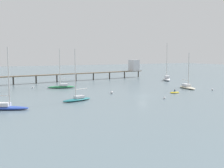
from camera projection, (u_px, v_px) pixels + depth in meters
The scene contains 12 objects.
ground_plane at pixel (142, 96), 72.90m from camera, with size 400.00×400.00×0.00m, color slate.
pier at pixel (109, 69), 122.81m from camera, with size 67.24×12.28×7.92m.
sailboat_green at pixel (62, 86), 89.14m from camera, with size 8.90×4.27×12.19m.
sailboat_cream at pixel (187, 86), 88.23m from camera, with size 4.60×8.97×10.89m.
sailboat_blue at pixel (7, 106), 54.69m from camera, with size 8.25×6.17×11.85m.
sailboat_white at pixel (167, 78), 115.01m from camera, with size 7.09×9.60×14.86m.
sailboat_teal at pixel (77, 98), 64.65m from camera, with size 7.81×3.98×11.69m.
dinghy_yellow at pixel (175, 92), 77.87m from camera, with size 3.01×1.44×1.14m.
mooring_buoy_near at pixel (33, 87), 88.75m from camera, with size 0.54×0.54×0.54m, color silver.
mooring_buoy_far at pixel (112, 93), 76.19m from camera, with size 0.76×0.76×0.76m, color silver.
mooring_buoy_outer at pixel (212, 90), 83.06m from camera, with size 0.59×0.59×0.59m, color silver.
mooring_buoy_inner at pixel (164, 98), 67.46m from camera, with size 0.54×0.54×0.54m, color silver.
Camera 1 is at (-40.79, -60.06, 10.52)m, focal length 46.14 mm.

